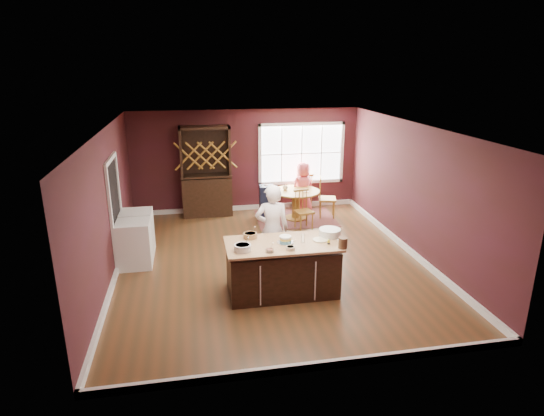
{
  "coord_description": "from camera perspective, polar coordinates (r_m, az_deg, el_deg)",
  "views": [
    {
      "loc": [
        -1.51,
        -8.3,
        3.84
      ],
      "look_at": [
        0.09,
        0.25,
        1.05
      ],
      "focal_mm": 30.0,
      "sensor_mm": 36.0,
      "label": 1
    }
  ],
  "objects": [
    {
      "name": "chair_south",
      "position": [
        10.88,
        4.03,
        -0.25
      ],
      "size": [
        0.47,
        0.46,
        0.96
      ],
      "primitive_type": null,
      "rotation": [
        0.0,
        0.0,
        0.2
      ],
      "color": "#985C34",
      "rests_on": "ground"
    },
    {
      "name": "baker",
      "position": [
        8.47,
        0.03,
        -2.74
      ],
      "size": [
        0.68,
        0.48,
        1.74
      ],
      "primitive_type": "imported",
      "rotation": [
        0.0,
        0.0,
        3.03
      ],
      "color": "white",
      "rests_on": "ground"
    },
    {
      "name": "table_cup",
      "position": [
        11.57,
        1.68,
        2.55
      ],
      "size": [
        0.15,
        0.15,
        0.1
      ],
      "primitive_type": "imported",
      "rotation": [
        0.0,
        0.0,
        -0.16
      ],
      "color": "beige",
      "rests_on": "dining_table"
    },
    {
      "name": "stoneware_crock",
      "position": [
        7.58,
        8.88,
        -4.34
      ],
      "size": [
        0.15,
        0.15,
        0.18
      ],
      "primitive_type": "cylinder",
      "color": "#49371F",
      "rests_on": "kitchen_island"
    },
    {
      "name": "hutch",
      "position": [
        11.83,
        -8.28,
        4.52
      ],
      "size": [
        1.27,
        0.53,
        2.33
      ],
      "primitive_type": "cube",
      "color": "#351D0E",
      "rests_on": "ground"
    },
    {
      "name": "drinking_glass",
      "position": [
        7.74,
        3.89,
        -3.82
      ],
      "size": [
        0.08,
        0.08,
        0.15
      ],
      "primitive_type": "cylinder",
      "color": "silver",
      "rests_on": "kitchen_island"
    },
    {
      "name": "window",
      "position": [
        12.37,
        3.72,
        6.84
      ],
      "size": [
        2.36,
        0.1,
        1.66
      ],
      "primitive_type": null,
      "color": "white",
      "rests_on": "room_shell"
    },
    {
      "name": "table_plate",
      "position": [
        11.43,
        4.21,
        2.09
      ],
      "size": [
        0.19,
        0.19,
        0.01
      ],
      "primitive_type": "cylinder",
      "color": "beige",
      "rests_on": "dining_table"
    },
    {
      "name": "dinner_plate",
      "position": [
        7.88,
        6.1,
        -4.0
      ],
      "size": [
        0.26,
        0.26,
        0.02
      ],
      "primitive_type": "cylinder",
      "color": "#F6E7B5",
      "rests_on": "kitchen_island"
    },
    {
      "name": "toy_figurine",
      "position": [
        7.72,
        7.12,
        -4.24
      ],
      "size": [
        0.05,
        0.05,
        0.08
      ],
      "primitive_type": null,
      "color": "yellow",
      "rests_on": "kitchen_island"
    },
    {
      "name": "seated_woman",
      "position": [
        12.04,
        3.89,
        2.55
      ],
      "size": [
        0.78,
        0.63,
        1.37
      ],
      "primitive_type": "imported",
      "rotation": [
        0.0,
        0.0,
        3.47
      ],
      "color": "#D84F5B",
      "rests_on": "ground"
    },
    {
      "name": "bowl_blue",
      "position": [
        7.41,
        -3.71,
        -4.99
      ],
      "size": [
        0.28,
        0.28,
        0.11
      ],
      "primitive_type": "cylinder",
      "color": "white",
      "rests_on": "kitchen_island"
    },
    {
      "name": "white_tub",
      "position": [
        8.07,
        7.27,
        -3.07
      ],
      "size": [
        0.38,
        0.38,
        0.13
      ],
      "primitive_type": "cylinder",
      "color": "silver",
      "rests_on": "kitchen_island"
    },
    {
      "name": "rug",
      "position": [
        11.74,
        2.98,
        -1.31
      ],
      "size": [
        2.06,
        1.63,
        0.01
      ],
      "primitive_type": "cube",
      "rotation": [
        0.0,
        0.0,
        -0.05
      ],
      "color": "brown",
      "rests_on": "ground"
    },
    {
      "name": "layer_cake",
      "position": [
        7.72,
        1.7,
        -3.97
      ],
      "size": [
        0.29,
        0.29,
        0.12
      ],
      "primitive_type": null,
      "color": "white",
      "rests_on": "kitchen_island"
    },
    {
      "name": "chair_east",
      "position": [
        11.79,
        6.96,
        1.38
      ],
      "size": [
        0.53,
        0.55,
        1.08
      ],
      "primitive_type": null,
      "rotation": [
        0.0,
        0.0,
        1.31
      ],
      "color": "brown",
      "rests_on": "ground"
    },
    {
      "name": "dining_table",
      "position": [
        11.58,
        3.03,
        1.17
      ],
      "size": [
        1.2,
        1.2,
        0.75
      ],
      "color": "brown",
      "rests_on": "ground"
    },
    {
      "name": "dryer",
      "position": [
        9.88,
        -16.51,
        -2.96
      ],
      "size": [
        0.64,
        0.62,
        0.93
      ],
      "primitive_type": "cube",
      "color": "white",
      "rests_on": "ground"
    },
    {
      "name": "bowl_yellow",
      "position": [
        7.94,
        -2.76,
        -3.47
      ],
      "size": [
        0.24,
        0.24,
        0.09
      ],
      "primitive_type": "cylinder",
      "color": "#A88E49",
      "rests_on": "kitchen_island"
    },
    {
      "name": "chair_north",
      "position": [
        12.39,
        4.01,
        2.17
      ],
      "size": [
        0.45,
        0.43,
        1.03
      ],
      "primitive_type": null,
      "rotation": [
        0.0,
        0.0,
        3.18
      ],
      "color": "#905E33",
      "rests_on": "ground"
    },
    {
      "name": "bowl_olive",
      "position": [
        7.45,
        2.33,
        -5.05
      ],
      "size": [
        0.15,
        0.15,
        0.06
      ],
      "primitive_type": "cylinder",
      "color": "beige",
      "rests_on": "kitchen_island"
    },
    {
      "name": "kitchen_island",
      "position": [
        7.92,
        1.28,
        -7.63
      ],
      "size": [
        1.93,
        1.01,
        0.92
      ],
      "color": "#341D14",
      "rests_on": "ground"
    },
    {
      "name": "high_chair",
      "position": [
        11.67,
        -0.66,
        0.88
      ],
      "size": [
        0.38,
        0.38,
        0.89
      ],
      "primitive_type": null,
      "rotation": [
        0.0,
        0.0,
        -0.07
      ],
      "color": "black",
      "rests_on": "ground"
    },
    {
      "name": "washer",
      "position": [
        9.29,
        -16.87,
        -4.36
      ],
      "size": [
        0.63,
        0.61,
        0.92
      ],
      "primitive_type": "cube",
      "color": "white",
      "rests_on": "ground"
    },
    {
      "name": "bowl_pink",
      "position": [
        7.36,
        -0.3,
        -5.36
      ],
      "size": [
        0.14,
        0.14,
        0.05
      ],
      "primitive_type": "cylinder",
      "color": "silver",
      "rests_on": "kitchen_island"
    },
    {
      "name": "doorway",
      "position": [
        9.45,
        -18.97,
        -0.55
      ],
      "size": [
        0.08,
        1.26,
        2.13
      ],
      "primitive_type": null,
      "color": "white",
      "rests_on": "room_shell"
    },
    {
      "name": "room_shell",
      "position": [
        8.79,
        -0.27,
        1.34
      ],
      "size": [
        7.0,
        7.0,
        7.0
      ],
      "color": "brown",
      "rests_on": "ground"
    },
    {
      "name": "toddler",
      "position": [
        11.69,
        -0.94,
        2.75
      ],
      "size": [
        0.18,
        0.14,
        0.26
      ],
      "primitive_type": null,
      "color": "#8CA5BF",
      "rests_on": "high_chair"
    }
  ]
}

